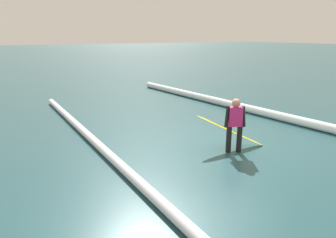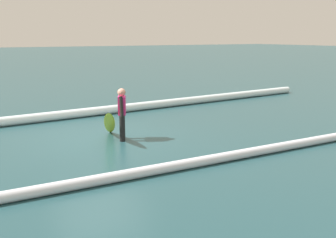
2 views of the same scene
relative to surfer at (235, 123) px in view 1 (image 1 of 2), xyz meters
name	(u,v)px [view 1 (image 1 of 2)]	position (x,y,z in m)	size (l,w,h in m)	color
ground_plane	(233,143)	(0.53, -0.49, -0.81)	(192.88, 192.88, 0.00)	#22484E
surfer	(235,123)	(0.00, 0.00, 0.00)	(0.34, 0.53, 1.44)	black
surfboard	(231,131)	(0.31, -0.16, -0.33)	(1.06, 1.90, 0.98)	yellow
wave_crest_foreground	(330,128)	(-0.40, -3.71, -0.65)	(0.31, 0.31, 21.54)	white
wave_crest_midground	(152,194)	(-1.01, 3.02, -0.70)	(0.22, 0.22, 19.39)	white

